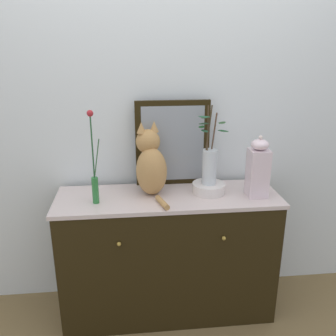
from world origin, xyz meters
name	(u,v)px	position (x,y,z in m)	size (l,w,h in m)	color
ground_plane	(168,308)	(0.00, 0.00, 0.00)	(6.00, 6.00, 0.00)	olive
wall_back	(163,113)	(0.00, 0.30, 1.30)	(4.40, 0.08, 2.60)	silver
sideboard	(168,255)	(0.00, 0.00, 0.42)	(1.38, 0.46, 0.84)	black
mirror_leaning	(173,143)	(0.05, 0.20, 1.12)	(0.48, 0.03, 0.55)	black
cat_sitting	(151,164)	(-0.10, 0.05, 1.03)	(0.24, 0.38, 0.44)	#B4844B
vase_slim_green	(94,176)	(-0.43, -0.06, 1.01)	(0.06, 0.04, 0.55)	#2C7737
bowl_porcelain	(209,188)	(0.26, 0.02, 0.87)	(0.20, 0.20, 0.06)	silver
vase_glass_clear	(209,163)	(0.26, 0.02, 1.04)	(0.20, 0.13, 0.48)	silver
jar_lidded_porcelain	(258,169)	(0.54, -0.06, 1.02)	(0.12, 0.12, 0.38)	silver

